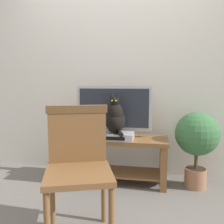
{
  "coord_description": "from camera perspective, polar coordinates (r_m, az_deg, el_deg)",
  "views": [
    {
      "loc": [
        0.46,
        -2.14,
        1.13
      ],
      "look_at": [
        -0.01,
        0.48,
        0.81
      ],
      "focal_mm": 39.26,
      "sensor_mm": 36.0,
      "label": 1
    }
  ],
  "objects": [
    {
      "name": "cat",
      "position": [
        2.62,
        0.76,
        -1.38
      ],
      "size": [
        0.22,
        0.36,
        0.44
      ],
      "color": "black",
      "rests_on": "media_box"
    },
    {
      "name": "tv_stand",
      "position": [
        2.82,
        0.18,
        -9.16
      ],
      "size": [
        1.23,
        0.44,
        0.52
      ],
      "color": "brown",
      "rests_on": "ground"
    },
    {
      "name": "potted_plant",
      "position": [
        2.77,
        19.16,
        -5.86
      ],
      "size": [
        0.46,
        0.46,
        0.82
      ],
      "color": "#9E6B4C",
      "rests_on": "ground"
    },
    {
      "name": "ground_plane",
      "position": [
        2.47,
        -1.74,
        -20.44
      ],
      "size": [
        12.0,
        12.0,
        0.0
      ],
      "primitive_type": "plane",
      "color": "slate"
    },
    {
      "name": "book_stack",
      "position": [
        2.91,
        -8.76,
        -4.43
      ],
      "size": [
        0.25,
        0.2,
        0.1
      ],
      "color": "#33477A",
      "rests_on": "tv_stand"
    },
    {
      "name": "tv",
      "position": [
        2.8,
        0.46,
        0.51
      ],
      "size": [
        0.86,
        0.2,
        0.58
      ],
      "color": "#B7B7BC",
      "rests_on": "tv_stand"
    },
    {
      "name": "wooden_chair",
      "position": [
        1.85,
        -7.89,
        -10.97
      ],
      "size": [
        0.59,
        0.59,
        0.96
      ],
      "color": "brown",
      "rests_on": "ground"
    },
    {
      "name": "media_box",
      "position": [
        2.67,
        0.78,
        -5.6
      ],
      "size": [
        0.4,
        0.25,
        0.07
      ],
      "color": "#BCBCC1",
      "rests_on": "tv_stand"
    },
    {
      "name": "back_wall",
      "position": [
        3.09,
        1.69,
        11.85
      ],
      "size": [
        7.0,
        0.12,
        2.8
      ],
      "primitive_type": "cube",
      "color": "silver",
      "rests_on": "ground"
    }
  ]
}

